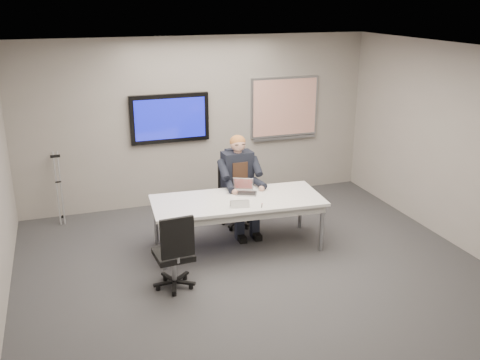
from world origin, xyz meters
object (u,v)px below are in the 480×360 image
object	(u,v)px
office_chair_far	(235,205)
office_chair_near	(175,265)
laptop	(245,189)
seated_person	(241,194)
conference_table	(238,205)

from	to	relation	value
office_chair_far	office_chair_near	size ratio (longest dim) A/B	1.02
office_chair_far	laptop	bearing A→B (deg)	-104.35
laptop	seated_person	bearing A→B (deg)	105.12
conference_table	office_chair_far	world-z (taller)	office_chair_far
office_chair_near	office_chair_far	bearing A→B (deg)	-133.06
conference_table	office_chair_near	bearing A→B (deg)	-137.95
office_chair_far	office_chair_near	xyz separation A→B (m)	(-1.31, -1.61, -0.00)
conference_table	seated_person	world-z (taller)	seated_person
seated_person	laptop	world-z (taller)	seated_person
conference_table	laptop	xyz separation A→B (m)	(0.18, 0.20, 0.13)
conference_table	laptop	world-z (taller)	laptop
office_chair_near	seated_person	xyz separation A→B (m)	(1.32, 1.35, 0.28)
office_chair_far	laptop	world-z (taller)	office_chair_far
office_chair_near	laptop	distance (m)	1.71
office_chair_near	seated_person	world-z (taller)	seated_person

